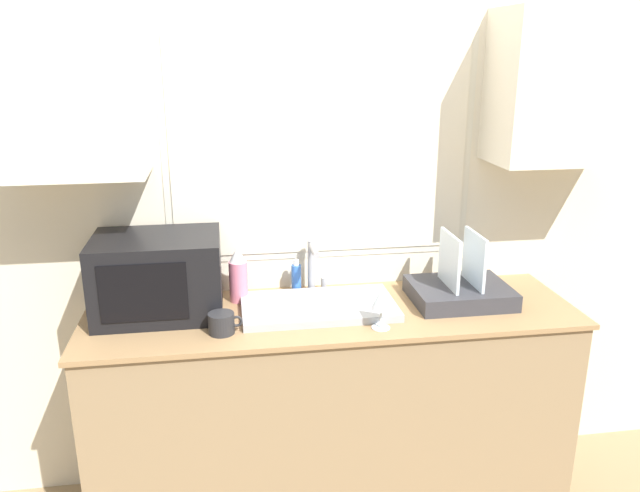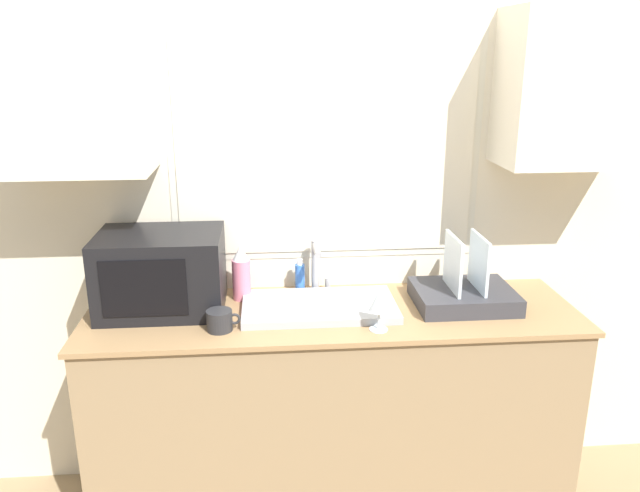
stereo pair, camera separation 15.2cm
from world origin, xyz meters
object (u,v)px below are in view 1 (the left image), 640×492
object	(u,v)px
microwave	(158,276)
mug_near_sink	(222,323)
soap_bottle	(296,278)
wine_glass	(382,300)
faucet	(313,263)
dish_rack	(460,289)
spray_bottle	(238,275)

from	to	relation	value
microwave	mug_near_sink	size ratio (longest dim) A/B	3.83
soap_bottle	wine_glass	world-z (taller)	wine_glass
faucet	mug_near_sink	size ratio (longest dim) A/B	1.81
faucet	dish_rack	distance (m)	0.62
faucet	soap_bottle	xyz separation A→B (m)	(-0.07, 0.02, -0.07)
microwave	mug_near_sink	distance (m)	0.35
dish_rack	spray_bottle	world-z (taller)	dish_rack
mug_near_sink	wine_glass	xyz separation A→B (m)	(0.59, -0.05, 0.08)
spray_bottle	mug_near_sink	bearing A→B (deg)	-103.32
microwave	wine_glass	distance (m)	0.87
faucet	mug_near_sink	world-z (taller)	faucet
spray_bottle	mug_near_sink	xyz separation A→B (m)	(-0.07, -0.30, -0.07)
spray_bottle	mug_near_sink	world-z (taller)	spray_bottle
dish_rack	wine_glass	size ratio (longest dim) A/B	2.47
microwave	faucet	bearing A→B (deg)	10.07
faucet	soap_bottle	bearing A→B (deg)	165.32
dish_rack	wine_glass	bearing A→B (deg)	-151.57
microwave	soap_bottle	world-z (taller)	microwave
spray_bottle	wine_glass	size ratio (longest dim) A/B	1.44
microwave	dish_rack	size ratio (longest dim) A/B	1.22
soap_bottle	mug_near_sink	distance (m)	0.47
wine_glass	microwave	bearing A→B (deg)	161.79
soap_bottle	mug_near_sink	size ratio (longest dim) A/B	1.19
microwave	mug_near_sink	xyz separation A→B (m)	(0.24, -0.22, -0.12)
dish_rack	mug_near_sink	world-z (taller)	dish_rack
faucet	spray_bottle	xyz separation A→B (m)	(-0.31, -0.03, -0.02)
faucet	dish_rack	size ratio (longest dim) A/B	0.58
dish_rack	soap_bottle	world-z (taller)	dish_rack
microwave	wine_glass	xyz separation A→B (m)	(0.82, -0.27, -0.04)
microwave	wine_glass	bearing A→B (deg)	-18.21
spray_bottle	wine_glass	bearing A→B (deg)	-34.19
faucet	microwave	xyz separation A→B (m)	(-0.62, -0.11, 0.02)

